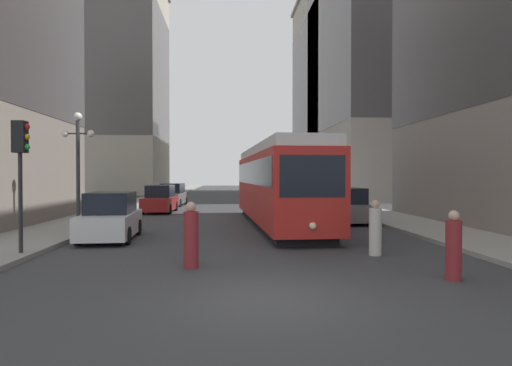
{
  "coord_description": "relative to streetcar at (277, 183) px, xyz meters",
  "views": [
    {
      "loc": [
        -0.85,
        -8.8,
        2.47
      ],
      "look_at": [
        0.48,
        11.77,
        2.12
      ],
      "focal_mm": 31.29,
      "sensor_mm": 36.0,
      "label": 1
    }
  ],
  "objects": [
    {
      "name": "parked_car_left_far",
      "position": [
        -6.92,
        -4.55,
        -1.26
      ],
      "size": [
        2.05,
        4.31,
        1.82
      ],
      "rotation": [
        0.0,
        0.0,
        0.05
      ],
      "color": "black",
      "rests_on": "ground"
    },
    {
      "name": "transit_bus",
      "position": [
        3.12,
        12.36,
        -0.15
      ],
      "size": [
        2.65,
        11.27,
        3.45
      ],
      "rotation": [
        0.0,
        0.0,
        0.01
      ],
      "color": "black",
      "rests_on": "ground"
    },
    {
      "name": "ground_plane",
      "position": [
        -1.6,
        -13.15,
        -2.1
      ],
      "size": [
        200.0,
        200.0,
        0.0
      ],
      "primitive_type": "plane",
      "color": "#38383A"
    },
    {
      "name": "building_right_corner",
      "position": [
        15.75,
        26.73,
        13.68
      ],
      "size": [
        15.5,
        21.61,
        30.6
      ],
      "color": "#A89E8E",
      "rests_on": "ground"
    },
    {
      "name": "pedestrian_crossing_far",
      "position": [
        2.86,
        -11.84,
        -1.33
      ],
      "size": [
        0.37,
        0.37,
        1.65
      ],
      "rotation": [
        0.0,
        0.0,
        2.15
      ],
      "color": "maroon",
      "rests_on": "ground"
    },
    {
      "name": "parked_car_left_mid",
      "position": [
        -6.92,
        14.76,
        -1.26
      ],
      "size": [
        2.11,
        5.06,
        1.82
      ],
      "rotation": [
        0.0,
        0.0,
        -0.06
      ],
      "color": "black",
      "rests_on": "ground"
    },
    {
      "name": "traffic_light_near_left",
      "position": [
        -8.6,
        -8.24,
        1.09
      ],
      "size": [
        0.47,
        0.36,
        3.94
      ],
      "color": "#232328",
      "rests_on": "sidewalk_left"
    },
    {
      "name": "parked_car_right_far",
      "position": [
        3.72,
        0.91,
        -1.26
      ],
      "size": [
        1.99,
        4.35,
        1.82
      ],
      "rotation": [
        0.0,
        0.0,
        3.17
      ],
      "color": "black",
      "rests_on": "ground"
    },
    {
      "name": "parked_car_left_near",
      "position": [
        -6.92,
        8.06,
        -1.26
      ],
      "size": [
        2.0,
        4.43,
        1.82
      ],
      "rotation": [
        0.0,
        0.0,
        -0.03
      ],
      "color": "black",
      "rests_on": "ground"
    },
    {
      "name": "streetcar",
      "position": [
        0.0,
        0.0,
        0.0
      ],
      "size": [
        3.33,
        15.06,
        3.89
      ],
      "rotation": [
        0.0,
        0.0,
        0.05
      ],
      "color": "black",
      "rests_on": "ground"
    },
    {
      "name": "pedestrian_crossing_near",
      "position": [
        2.11,
        -8.52,
        -1.31
      ],
      "size": [
        0.38,
        0.38,
        1.7
      ],
      "rotation": [
        0.0,
        0.0,
        4.89
      ],
      "color": "beige",
      "rests_on": "ground"
    },
    {
      "name": "sidewalk_left",
      "position": [
        -9.86,
        26.85,
        -2.03
      ],
      "size": [
        3.28,
        120.0,
        0.15
      ],
      "primitive_type": "cube",
      "color": "gray",
      "rests_on": "ground"
    },
    {
      "name": "pedestrian_on_sidewalk",
      "position": [
        -3.41,
        -10.06,
        -1.28
      ],
      "size": [
        0.4,
        0.4,
        1.77
      ],
      "rotation": [
        0.0,
        0.0,
        3.12
      ],
      "color": "maroon",
      "rests_on": "ground"
    },
    {
      "name": "lamp_post_left_near",
      "position": [
        -8.82,
        -2.46,
        1.37
      ],
      "size": [
        1.41,
        0.36,
        5.01
      ],
      "color": "#333338",
      "rests_on": "sidewalk_left"
    },
    {
      "name": "building_left_midblock",
      "position": [
        -17.98,
        40.78,
        13.35
      ],
      "size": [
        13.57,
        16.32,
        29.96
      ],
      "color": "#B2A893",
      "rests_on": "ground"
    },
    {
      "name": "building_right_far",
      "position": [
        15.92,
        40.55,
        12.77
      ],
      "size": [
        15.84,
        21.41,
        28.85
      ],
      "color": "#A89E8E",
      "rests_on": "ground"
    },
    {
      "name": "sidewalk_right",
      "position": [
        6.66,
        26.85,
        -2.03
      ],
      "size": [
        3.28,
        120.0,
        0.15
      ],
      "primitive_type": "cube",
      "color": "gray",
      "rests_on": "ground"
    }
  ]
}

